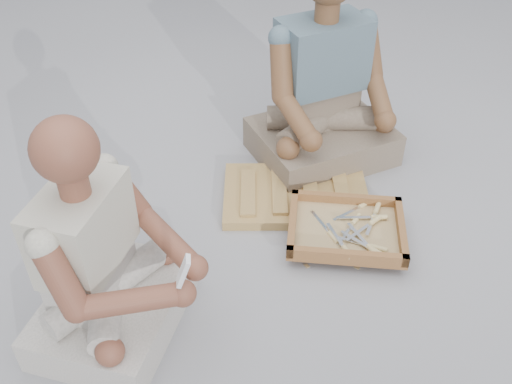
{
  "coord_description": "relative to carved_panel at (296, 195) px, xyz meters",
  "views": [
    {
      "loc": [
        -0.22,
        -1.56,
        1.7
      ],
      "look_at": [
        -0.08,
        0.18,
        0.3
      ],
      "focal_mm": 40.0,
      "sensor_mm": 36.0,
      "label": 1
    }
  ],
  "objects": [
    {
      "name": "wood_chip_6",
      "position": [
        0.35,
        -0.37,
        -0.02
      ],
      "size": [
        0.02,
        0.02,
        0.0
      ],
      "primitive_type": "cube",
      "rotation": [
        0.0,
        0.0,
        0.7
      ],
      "color": "tan",
      "rests_on": "ground"
    },
    {
      "name": "tool_tray",
      "position": [
        0.17,
        -0.3,
        0.04
      ],
      "size": [
        0.55,
        0.47,
        0.06
      ],
      "rotation": [
        0.0,
        0.0,
        -0.19
      ],
      "color": "brown",
      "rests_on": "carved_panel"
    },
    {
      "name": "wood_chip_4",
      "position": [
        0.29,
        -0.34,
        -0.02
      ],
      "size": [
        0.02,
        0.02,
        0.0
      ],
      "primitive_type": "cube",
      "rotation": [
        0.0,
        0.0,
        2.02
      ],
      "color": "tan",
      "rests_on": "ground"
    },
    {
      "name": "carved_panel",
      "position": [
        0.0,
        0.0,
        0.0
      ],
      "size": [
        0.7,
        0.5,
        0.04
      ],
      "primitive_type": "cube",
      "rotation": [
        0.0,
        0.0,
        -0.08
      ],
      "color": "#9B6D3C",
      "rests_on": "ground"
    },
    {
      "name": "wood_chip_1",
      "position": [
        0.05,
        -0.32,
        -0.02
      ],
      "size": [
        0.02,
        0.02,
        0.0
      ],
      "primitive_type": "cube",
      "rotation": [
        0.0,
        0.0,
        0.22
      ],
      "color": "tan",
      "rests_on": "ground"
    },
    {
      "name": "craftsman",
      "position": [
        -0.76,
        -0.67,
        0.27
      ],
      "size": [
        0.66,
        0.67,
        0.87
      ],
      "rotation": [
        0.0,
        0.0,
        -1.92
      ],
      "color": "beige",
      "rests_on": "ground"
    },
    {
      "name": "chisel_6",
      "position": [
        0.25,
        -0.45,
        0.06
      ],
      "size": [
        0.16,
        0.18,
        0.02
      ],
      "rotation": [
        0.0,
        0.0,
        -0.84
      ],
      "color": "white",
      "rests_on": "tool_tray"
    },
    {
      "name": "chisel_5",
      "position": [
        0.28,
        -0.29,
        0.06
      ],
      "size": [
        0.19,
        0.15,
        0.02
      ],
      "rotation": [
        0.0,
        0.0,
        0.65
      ],
      "color": "white",
      "rests_on": "tool_tray"
    },
    {
      "name": "wood_chip_7",
      "position": [
        0.37,
        -0.36,
        -0.02
      ],
      "size": [
        0.02,
        0.02,
        0.0
      ],
      "primitive_type": "cube",
      "rotation": [
        0.0,
        0.0,
        1.0
      ],
      "color": "tan",
      "rests_on": "ground"
    },
    {
      "name": "chisel_8",
      "position": [
        0.32,
        -0.21,
        0.06
      ],
      "size": [
        0.12,
        0.2,
        0.02
      ],
      "rotation": [
        0.0,
        0.0,
        1.1
      ],
      "color": "white",
      "rests_on": "tool_tray"
    },
    {
      "name": "chisel_0",
      "position": [
        0.14,
        -0.44,
        0.06
      ],
      "size": [
        0.07,
        0.22,
        0.02
      ],
      "rotation": [
        0.0,
        0.0,
        -1.31
      ],
      "color": "white",
      "rests_on": "tool_tray"
    },
    {
      "name": "mobile_phone",
      "position": [
        -0.48,
        -0.83,
        0.4
      ],
      "size": [
        0.05,
        0.05,
        0.11
      ],
      "rotation": [
        -0.35,
        0.0,
        -1.54
      ],
      "color": "white",
      "rests_on": "craftsman"
    },
    {
      "name": "wood_chip_2",
      "position": [
        -0.01,
        -0.44,
        -0.02
      ],
      "size": [
        0.02,
        0.02,
        0.0
      ],
      "primitive_type": "cube",
      "rotation": [
        0.0,
        0.0,
        2.05
      ],
      "color": "tan",
      "rests_on": "ground"
    },
    {
      "name": "wood_chip_3",
      "position": [
        0.08,
        -0.24,
        -0.02
      ],
      "size": [
        0.02,
        0.02,
        0.0
      ],
      "primitive_type": "cube",
      "rotation": [
        0.0,
        0.0,
        2.57
      ],
      "color": "tan",
      "rests_on": "ground"
    },
    {
      "name": "chisel_4",
      "position": [
        0.27,
        -0.16,
        0.05
      ],
      "size": [
        0.2,
        0.13,
        0.02
      ],
      "rotation": [
        0.0,
        0.0,
        0.54
      ],
      "color": "white",
      "rests_on": "tool_tray"
    },
    {
      "name": "chisel_2",
      "position": [
        0.1,
        -0.33,
        0.05
      ],
      "size": [
        0.09,
        0.21,
        0.02
      ],
      "rotation": [
        0.0,
        0.0,
        -1.21
      ],
      "color": "white",
      "rests_on": "tool_tray"
    },
    {
      "name": "chisel_1",
      "position": [
        0.21,
        -0.26,
        0.05
      ],
      "size": [
        0.14,
        0.19,
        0.02
      ],
      "rotation": [
        0.0,
        0.0,
        0.95
      ],
      "color": "white",
      "rests_on": "tool_tray"
    },
    {
      "name": "chisel_9",
      "position": [
        0.3,
        -0.25,
        0.06
      ],
      "size": [
        0.22,
        0.03,
        0.02
      ],
      "rotation": [
        0.0,
        0.0,
        -0.07
      ],
      "color": "white",
      "rests_on": "tool_tray"
    },
    {
      "name": "wood_chip_8",
      "position": [
        0.03,
        -0.21,
        -0.02
      ],
      "size": [
        0.02,
        0.02,
        0.0
      ],
      "primitive_type": "cube",
      "rotation": [
        0.0,
        0.0,
        2.4
      ],
      "color": "tan",
      "rests_on": "ground"
    },
    {
      "name": "chisel_7",
      "position": [
        0.24,
        -0.43,
        0.06
      ],
      "size": [
        0.09,
        0.21,
        0.02
      ],
      "rotation": [
        0.0,
        0.0,
        -1.22
      ],
      "color": "white",
      "rests_on": "tool_tray"
    },
    {
      "name": "ground",
      "position": [
        -0.13,
        -0.49,
        -0.02
      ],
      "size": [
        60.0,
        60.0,
        0.0
      ],
      "primitive_type": "plane",
      "color": "#9F9EA4",
      "rests_on": "ground"
    },
    {
      "name": "chisel_3",
      "position": [
        0.26,
        -0.42,
        0.05
      ],
      "size": [
        0.2,
        0.11,
        0.02
      ],
      "rotation": [
        0.0,
        0.0,
        -0.46
      ],
      "color": "white",
      "rests_on": "tool_tray"
    },
    {
      "name": "companion",
      "position": [
        0.17,
        0.36,
        0.32
      ],
      "size": [
        0.79,
        0.71,
        1.01
      ],
      "rotation": [
        0.0,
        0.0,
        3.5
      ],
      "color": "#796A57",
      "rests_on": "ground"
    },
    {
      "name": "wood_chip_0",
      "position": [
        0.34,
        -0.23,
        -0.02
      ],
      "size": [
        0.02,
        0.02,
        0.0
      ],
      "primitive_type": "cube",
      "rotation": [
        0.0,
        0.0,
        1.02
      ],
      "color": "tan",
      "rests_on": "ground"
    },
    {
      "name": "wood_chip_5",
      "position": [
        0.19,
        -0.46,
        -0.02
      ],
      "size": [
        0.02,
        0.02,
        0.0
      ],
      "primitive_type": "cube",
      "rotation": [
        0.0,
        0.0,
        2.42
      ],
      "color": "tan",
      "rests_on": "ground"
    }
  ]
}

